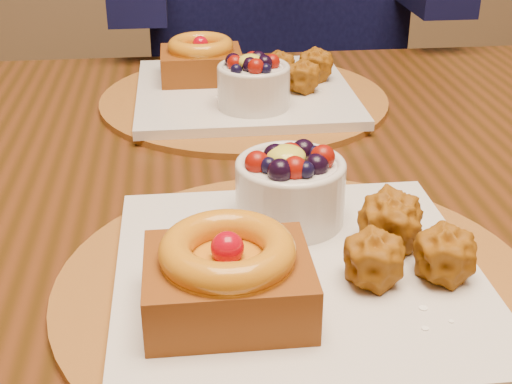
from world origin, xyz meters
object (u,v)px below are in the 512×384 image
at_px(dining_table, 264,235).
at_px(place_setting_far, 242,85).
at_px(chair_far, 271,150).
at_px(place_setting_near, 293,257).

bearing_deg(dining_table, place_setting_far, 90.71).
relative_size(place_setting_far, chair_far, 0.46).
bearing_deg(chair_far, dining_table, -110.82).
relative_size(place_setting_near, place_setting_far, 1.00).
relative_size(dining_table, place_setting_near, 4.21).
bearing_deg(dining_table, chair_far, 81.80).
height_order(place_setting_near, place_setting_far, place_setting_near).
xyz_separation_m(dining_table, place_setting_far, (-0.00, 0.22, 0.10)).
relative_size(dining_table, chair_far, 1.92).
bearing_deg(place_setting_far, dining_table, -89.29).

